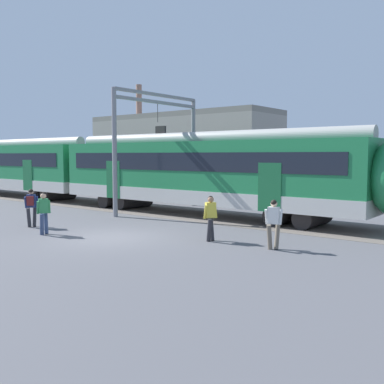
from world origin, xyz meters
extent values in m
plane|color=#515156|center=(0.00, 0.00, 0.00)|extent=(160.00, 160.00, 0.00)
cube|color=#605951|center=(-12.35, 7.26, 0.01)|extent=(80.00, 4.40, 0.01)
cube|color=#B7B7B2|center=(-1.35, 7.26, 1.05)|extent=(18.00, 3.06, 0.70)
cube|color=#1E7542|center=(-1.35, 7.26, 2.60)|extent=(18.00, 3.00, 2.40)
cube|color=black|center=(-1.35, 5.75, 2.80)|extent=(16.56, 0.03, 0.90)
cube|color=#165731|center=(3.60, 5.74, 1.75)|extent=(1.10, 0.04, 2.10)
cube|color=#165731|center=(-6.30, 5.74, 1.75)|extent=(1.10, 0.04, 2.10)
cylinder|color=#9C9C97|center=(-1.35, 7.26, 3.98)|extent=(17.64, 0.70, 0.70)
cube|color=black|center=(-4.05, 7.26, 4.53)|extent=(0.70, 0.12, 0.40)
cylinder|color=black|center=(4.93, 7.26, 0.45)|extent=(0.90, 2.40, 0.90)
cylinder|color=black|center=(3.53, 7.26, 0.45)|extent=(0.90, 2.40, 0.90)
cylinder|color=black|center=(-6.23, 7.26, 0.45)|extent=(0.90, 2.40, 0.90)
cylinder|color=black|center=(-7.63, 7.26, 0.45)|extent=(0.90, 2.40, 0.90)
cube|color=#B7B7B2|center=(-19.95, 7.26, 1.05)|extent=(18.00, 3.06, 0.70)
cube|color=#1E7542|center=(-19.95, 7.26, 2.60)|extent=(18.00, 3.00, 2.40)
cube|color=#165731|center=(-15.00, 5.74, 1.75)|extent=(1.10, 0.04, 2.10)
cylinder|color=#9C9C97|center=(-19.95, 7.26, 3.98)|extent=(17.64, 0.70, 0.70)
cylinder|color=black|center=(-13.67, 7.26, 0.45)|extent=(0.90, 2.40, 0.90)
cylinder|color=black|center=(-15.07, 7.26, 0.45)|extent=(0.90, 2.40, 0.90)
cylinder|color=#28282D|center=(-4.68, -0.26, 0.43)|extent=(0.36, 0.35, 0.87)
cylinder|color=#28282D|center=(-4.61, -0.59, 0.43)|extent=(0.36, 0.35, 0.87)
cube|color=navy|center=(-4.65, -0.42, 1.14)|extent=(0.42, 0.43, 0.56)
cylinder|color=navy|center=(-4.74, -0.64, 1.09)|extent=(0.24, 0.24, 0.52)
cylinder|color=navy|center=(-4.55, -0.21, 1.09)|extent=(0.24, 0.24, 0.52)
sphere|color=tan|center=(-4.66, -0.41, 1.53)|extent=(0.22, 0.22, 0.22)
sphere|color=black|center=(-4.65, -0.42, 1.56)|extent=(0.20, 0.20, 0.20)
cube|color=maroon|center=(-4.52, -0.55, 1.16)|extent=(0.31, 0.31, 0.40)
cylinder|color=navy|center=(-2.50, -1.32, 0.43)|extent=(0.38, 0.30, 0.87)
cylinder|color=navy|center=(-2.66, -1.03, 0.43)|extent=(0.38, 0.30, 0.87)
cube|color=#2D7F47|center=(-2.58, -1.18, 1.14)|extent=(0.38, 0.43, 0.56)
cylinder|color=#2D7F47|center=(-2.54, -0.94, 1.09)|extent=(0.26, 0.20, 0.52)
cylinder|color=#2D7F47|center=(-2.61, -1.41, 1.09)|extent=(0.26, 0.20, 0.52)
sphere|color=tan|center=(-2.56, -1.19, 1.53)|extent=(0.22, 0.22, 0.22)
sphere|color=black|center=(-2.58, -1.18, 1.56)|extent=(0.20, 0.20, 0.20)
cube|color=navy|center=(-2.73, -1.09, 1.16)|extent=(0.27, 0.32, 0.40)
cylinder|color=#28282D|center=(3.42, 1.66, 0.43)|extent=(0.37, 0.33, 0.87)
cylinder|color=#28282D|center=(3.30, 1.97, 0.43)|extent=(0.37, 0.33, 0.87)
cube|color=gold|center=(3.36, 1.81, 1.14)|extent=(0.41, 0.43, 0.56)
cylinder|color=gold|center=(3.43, 2.04, 1.09)|extent=(0.25, 0.22, 0.52)
cylinder|color=gold|center=(3.30, 1.59, 1.09)|extent=(0.25, 0.22, 0.52)
sphere|color=#9E7051|center=(3.38, 1.80, 1.53)|extent=(0.22, 0.22, 0.22)
sphere|color=black|center=(3.36, 1.81, 1.56)|extent=(0.20, 0.20, 0.20)
cube|color=black|center=(3.22, 1.92, 1.16)|extent=(0.29, 0.32, 0.40)
cylinder|color=#6B6051|center=(5.90, 2.11, 0.43)|extent=(0.22, 0.38, 0.87)
cylinder|color=#6B6051|center=(5.79, 1.80, 0.43)|extent=(0.22, 0.38, 0.87)
cube|color=silver|center=(5.84, 1.95, 1.14)|extent=(0.40, 0.31, 0.56)
cylinder|color=silver|center=(5.65, 1.83, 1.09)|extent=(0.14, 0.26, 0.52)
cylinder|color=silver|center=(6.04, 2.08, 1.09)|extent=(0.14, 0.26, 0.52)
sphere|color=beige|center=(5.84, 1.97, 1.53)|extent=(0.22, 0.22, 0.22)
sphere|color=black|center=(5.84, 1.95, 1.56)|extent=(0.20, 0.20, 0.20)
cylinder|color=gray|center=(-4.27, 4.06, 3.25)|extent=(0.24, 0.24, 6.50)
cylinder|color=gray|center=(-4.27, 10.46, 3.25)|extent=(0.24, 0.24, 6.50)
cube|color=gray|center=(-4.27, 7.26, 6.45)|extent=(0.20, 6.40, 0.16)
cube|color=gray|center=(-4.27, 7.26, 6.05)|extent=(0.20, 6.40, 0.16)
cylinder|color=black|center=(-4.27, 7.26, 5.45)|extent=(0.03, 0.03, 1.00)
cube|color=gray|center=(-10.43, 16.74, 3.00)|extent=(16.06, 5.00, 6.00)
cube|color=gray|center=(-10.43, 16.74, 6.20)|extent=(16.06, 5.00, 0.40)
cylinder|color=#8C6656|center=(-15.25, 16.74, 7.60)|extent=(0.50, 0.50, 3.20)
camera|label=1|loc=(12.89, -11.24, 3.13)|focal=42.00mm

